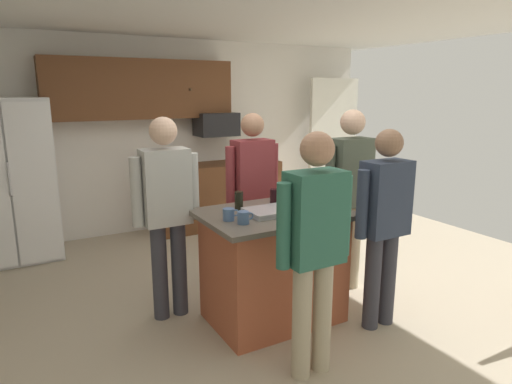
{
  "coord_description": "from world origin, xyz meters",
  "views": [
    {
      "loc": [
        -1.97,
        -3.22,
        1.9
      ],
      "look_at": [
        -0.14,
        0.04,
        1.05
      ],
      "focal_mm": 31.1,
      "sensor_mm": 36.0,
      "label": 1
    }
  ],
  "objects_px": {
    "person_host_foreground": "(167,205)",
    "glass_pilsner": "(313,203)",
    "kitchen_island": "(274,265)",
    "person_guest_right": "(384,217)",
    "glass_dark_ale": "(274,196)",
    "glass_stout_tall": "(239,201)",
    "mug_blue_stoneware": "(229,214)",
    "glass_short_whisky": "(328,203)",
    "person_guest_left": "(350,188)",
    "serving_tray": "(274,211)",
    "person_guest_by_door": "(253,187)",
    "tumbler_amber": "(303,195)",
    "microwave_over_range": "(216,124)",
    "person_elder_center": "(314,240)",
    "refrigerator": "(10,181)",
    "mug_ceramic_white": "(244,218)"
  },
  "relations": [
    {
      "from": "person_guest_by_door",
      "to": "person_host_foreground",
      "type": "height_order",
      "value": "person_host_foreground"
    },
    {
      "from": "person_host_foreground",
      "to": "serving_tray",
      "type": "bearing_deg",
      "value": -3.57
    },
    {
      "from": "microwave_over_range",
      "to": "glass_dark_ale",
      "type": "height_order",
      "value": "microwave_over_range"
    },
    {
      "from": "person_guest_right",
      "to": "glass_stout_tall",
      "type": "distance_m",
      "value": 1.17
    },
    {
      "from": "person_host_foreground",
      "to": "mug_blue_stoneware",
      "type": "relative_size",
      "value": 13.03
    },
    {
      "from": "person_guest_right",
      "to": "glass_pilsner",
      "type": "distance_m",
      "value": 0.57
    },
    {
      "from": "glass_stout_tall",
      "to": "mug_blue_stoneware",
      "type": "height_order",
      "value": "glass_stout_tall"
    },
    {
      "from": "mug_ceramic_white",
      "to": "glass_stout_tall",
      "type": "height_order",
      "value": "glass_stout_tall"
    },
    {
      "from": "glass_dark_ale",
      "to": "glass_pilsner",
      "type": "relative_size",
      "value": 0.82
    },
    {
      "from": "microwave_over_range",
      "to": "person_guest_left",
      "type": "relative_size",
      "value": 0.32
    },
    {
      "from": "kitchen_island",
      "to": "glass_stout_tall",
      "type": "bearing_deg",
      "value": 138.31
    },
    {
      "from": "refrigerator",
      "to": "person_guest_right",
      "type": "distance_m",
      "value": 4.07
    },
    {
      "from": "person_guest_left",
      "to": "glass_pilsner",
      "type": "relative_size",
      "value": 11.53
    },
    {
      "from": "glass_short_whisky",
      "to": "person_elder_center",
      "type": "bearing_deg",
      "value": -135.07
    },
    {
      "from": "person_guest_left",
      "to": "refrigerator",
      "type": "bearing_deg",
      "value": -51.09
    },
    {
      "from": "refrigerator",
      "to": "person_guest_right",
      "type": "bearing_deg",
      "value": -50.94
    },
    {
      "from": "microwave_over_range",
      "to": "glass_pilsner",
      "type": "height_order",
      "value": "microwave_over_range"
    },
    {
      "from": "person_guest_by_door",
      "to": "serving_tray",
      "type": "height_order",
      "value": "person_guest_by_door"
    },
    {
      "from": "mug_blue_stoneware",
      "to": "glass_short_whisky",
      "type": "height_order",
      "value": "glass_short_whisky"
    },
    {
      "from": "person_guest_by_door",
      "to": "mug_ceramic_white",
      "type": "relative_size",
      "value": 13.01
    },
    {
      "from": "glass_stout_tall",
      "to": "serving_tray",
      "type": "distance_m",
      "value": 0.31
    },
    {
      "from": "glass_dark_ale",
      "to": "mug_blue_stoneware",
      "type": "xyz_separation_m",
      "value": [
        -0.58,
        -0.29,
        -0.01
      ]
    },
    {
      "from": "glass_stout_tall",
      "to": "mug_ceramic_white",
      "type": "bearing_deg",
      "value": -112.32
    },
    {
      "from": "microwave_over_range",
      "to": "glass_pilsner",
      "type": "relative_size",
      "value": 3.71
    },
    {
      "from": "person_guest_left",
      "to": "glass_stout_tall",
      "type": "height_order",
      "value": "person_guest_left"
    },
    {
      "from": "person_guest_left",
      "to": "serving_tray",
      "type": "distance_m",
      "value": 0.98
    },
    {
      "from": "tumbler_amber",
      "to": "glass_short_whisky",
      "type": "xyz_separation_m",
      "value": [
        0.03,
        -0.31,
        -0.01
      ]
    },
    {
      "from": "refrigerator",
      "to": "tumbler_amber",
      "type": "distance_m",
      "value": 3.38
    },
    {
      "from": "glass_dark_ale",
      "to": "tumbler_amber",
      "type": "bearing_deg",
      "value": -45.03
    },
    {
      "from": "kitchen_island",
      "to": "person_guest_right",
      "type": "height_order",
      "value": "person_guest_right"
    },
    {
      "from": "person_guest_by_door",
      "to": "glass_dark_ale",
      "type": "relative_size",
      "value": 13.82
    },
    {
      "from": "glass_dark_ale",
      "to": "glass_pilsner",
      "type": "height_order",
      "value": "glass_pilsner"
    },
    {
      "from": "person_guest_by_door",
      "to": "glass_short_whisky",
      "type": "relative_size",
      "value": 10.95
    },
    {
      "from": "person_guest_left",
      "to": "serving_tray",
      "type": "relative_size",
      "value": 3.96
    },
    {
      "from": "glass_stout_tall",
      "to": "glass_pilsner",
      "type": "xyz_separation_m",
      "value": [
        0.49,
        -0.35,
        -0.0
      ]
    },
    {
      "from": "mug_blue_stoneware",
      "to": "serving_tray",
      "type": "relative_size",
      "value": 0.3
    },
    {
      "from": "person_elder_center",
      "to": "glass_short_whisky",
      "type": "xyz_separation_m",
      "value": [
        0.52,
        0.52,
        0.07
      ]
    },
    {
      "from": "person_elder_center",
      "to": "glass_pilsner",
      "type": "distance_m",
      "value": 0.75
    },
    {
      "from": "glass_dark_ale",
      "to": "person_host_foreground",
      "type": "bearing_deg",
      "value": 165.35
    },
    {
      "from": "person_host_foreground",
      "to": "serving_tray",
      "type": "relative_size",
      "value": 3.88
    },
    {
      "from": "person_guest_right",
      "to": "serving_tray",
      "type": "height_order",
      "value": "person_guest_right"
    },
    {
      "from": "person_host_foreground",
      "to": "glass_pilsner",
      "type": "xyz_separation_m",
      "value": [
        1.01,
        -0.64,
        0.03
      ]
    },
    {
      "from": "glass_stout_tall",
      "to": "mug_blue_stoneware",
      "type": "bearing_deg",
      "value": -130.78
    },
    {
      "from": "person_host_foreground",
      "to": "glass_dark_ale",
      "type": "height_order",
      "value": "person_host_foreground"
    },
    {
      "from": "glass_short_whisky",
      "to": "glass_dark_ale",
      "type": "bearing_deg",
      "value": 113.12
    },
    {
      "from": "person_guest_left",
      "to": "tumbler_amber",
      "type": "distance_m",
      "value": 0.6
    },
    {
      "from": "microwave_over_range",
      "to": "kitchen_island",
      "type": "height_order",
      "value": "microwave_over_range"
    },
    {
      "from": "glass_short_whisky",
      "to": "serving_tray",
      "type": "distance_m",
      "value": 0.44
    },
    {
      "from": "glass_dark_ale",
      "to": "glass_pilsner",
      "type": "bearing_deg",
      "value": -73.51
    },
    {
      "from": "microwave_over_range",
      "to": "person_guest_right",
      "type": "relative_size",
      "value": 0.34
    }
  ]
}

